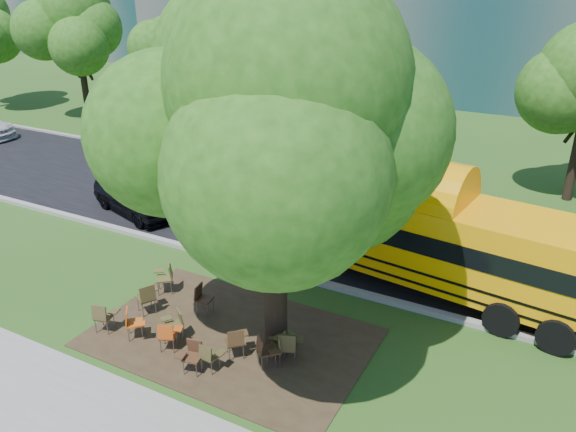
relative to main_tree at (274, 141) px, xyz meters
The scene contains 29 objects.
ground 5.83m from the main_tree, behind, with size 160.00×160.00×0.00m, color #294C18.
dirt_patch 5.50m from the main_tree, behind, with size 7.00×4.50×0.03m, color #382819.
asphalt_road 9.36m from the main_tree, 107.17° to the left, with size 80.00×8.00×0.04m, color black.
kerb_near 6.66m from the main_tree, 124.18° to the left, with size 80.00×0.25×0.14m, color gray.
kerb_far 12.81m from the main_tree, 101.21° to the left, with size 80.00×0.25×0.14m, color gray.
bg_tree_0 19.55m from the main_tree, 136.92° to the left, with size 5.20×5.20×7.18m.
bg_tree_1 27.04m from the main_tree, 145.44° to the left, with size 6.00×6.00×8.40m.
bg_tree_2 17.92m from the main_tree, 113.98° to the left, with size 4.80×4.80×6.62m.
main_tree is the anchor object (origin of this frame).
school_bus 6.43m from the main_tree, 65.68° to the left, with size 11.69×3.89×2.81m.
chair_0 6.62m from the main_tree, 160.89° to the right, with size 0.59×0.62×0.86m.
chair_1 6.07m from the main_tree, 158.68° to the right, with size 0.74×0.58×0.86m.
chair_2 5.53m from the main_tree, 150.25° to the right, with size 0.56×0.65×0.83m.
chair_3 5.49m from the main_tree, 161.27° to the right, with size 0.71×0.56×0.84m.
chair_4 5.19m from the main_tree, 122.31° to the right, with size 0.52×0.46×0.78m.
chair_5 5.29m from the main_tree, 128.32° to the right, with size 0.56×0.58×0.83m.
chair_6 4.87m from the main_tree, 54.12° to the right, with size 0.54×0.56×0.84m.
chair_7 4.90m from the main_tree, 81.27° to the right, with size 0.73×0.58×0.85m.
chair_8 6.15m from the main_tree, behind, with size 0.61×0.77×0.92m.
chair_9 6.38m from the main_tree, 168.30° to the left, with size 0.79×0.63×0.93m.
chair_10 5.47m from the main_tree, behind, with size 0.57×0.58×0.86m.
chair_11 4.94m from the main_tree, 131.13° to the right, with size 0.58×0.74×0.86m.
chair_12 4.78m from the main_tree, ahead, with size 0.58×0.74×0.96m.
chair_13 4.86m from the main_tree, 33.93° to the right, with size 0.61×0.70×0.89m.
black_car 11.23m from the main_tree, 150.91° to the left, with size 1.72×4.28×1.46m, color black.
bg_car_silver 18.60m from the main_tree, 143.58° to the left, with size 1.25×3.57×1.18m, color #939398.
bg_car_red 13.03m from the main_tree, 133.48° to the left, with size 2.44×5.29×1.47m, color #53120E.
pedestrian_a 21.41m from the main_tree, 143.64° to the left, with size 0.61×0.40×1.66m, color navy.
pedestrian_b 26.11m from the main_tree, 144.47° to the left, with size 0.75×0.58×1.54m, color #7B654A.
Camera 1 is at (7.92, -10.34, 8.67)m, focal length 35.00 mm.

